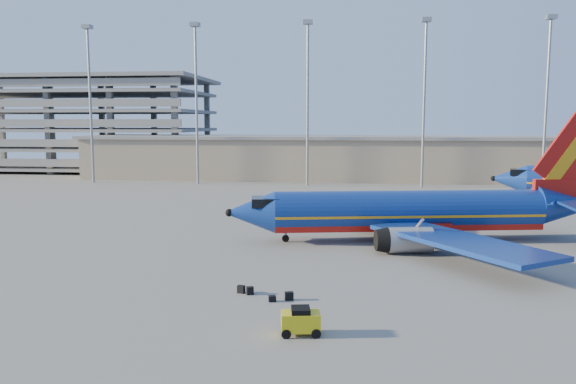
% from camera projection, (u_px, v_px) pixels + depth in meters
% --- Properties ---
extents(ground, '(220.00, 220.00, 0.00)m').
position_uv_depth(ground, '(319.00, 239.00, 54.09)').
color(ground, slate).
rests_on(ground, ground).
extents(terminal_building, '(122.00, 16.00, 8.50)m').
position_uv_depth(terminal_building, '(389.00, 158.00, 109.54)').
color(terminal_building, gray).
rests_on(terminal_building, ground).
extents(parking_garage, '(62.00, 32.00, 21.40)m').
position_uv_depth(parking_garage, '(78.00, 120.00, 132.85)').
color(parking_garage, slate).
rests_on(parking_garage, ground).
extents(light_mast_row, '(101.60, 1.60, 28.65)m').
position_uv_depth(light_mast_row, '(365.00, 85.00, 96.66)').
color(light_mast_row, gray).
rests_on(light_mast_row, ground).
extents(aircraft_main, '(36.61, 34.91, 12.49)m').
position_uv_depth(aircraft_main, '(416.00, 213.00, 53.25)').
color(aircraft_main, navy).
rests_on(aircraft_main, ground).
extents(baggage_tug, '(2.24, 1.55, 1.49)m').
position_uv_depth(baggage_tug, '(301.00, 321.00, 29.65)').
color(baggage_tug, gold).
rests_on(baggage_tug, ground).
extents(luggage_pile, '(3.88, 1.95, 0.53)m').
position_uv_depth(luggage_pile, '(264.00, 293.00, 36.10)').
color(luggage_pile, black).
rests_on(luggage_pile, ground).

